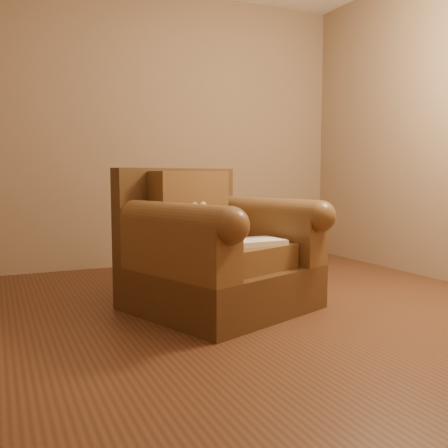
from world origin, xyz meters
name	(u,v)px	position (x,y,z in m)	size (l,w,h in m)	color
floor	(246,314)	(0.00, 0.00, 0.00)	(4.00, 4.00, 0.00)	#57311D
room	(248,43)	(0.00, 0.00, 1.71)	(4.02, 4.02, 2.71)	#8E7157
armchair	(216,254)	(-0.11, 0.24, 0.37)	(1.34, 1.31, 0.95)	#492F18
teddy_bear	(202,226)	(-0.19, 0.30, 0.56)	(0.20, 0.23, 0.27)	#C7A98B
guidebook	(250,242)	(0.03, 0.00, 0.47)	(0.44, 0.27, 0.03)	beige
side_table	(274,241)	(0.69, 0.83, 0.34)	(0.45, 0.45, 0.63)	#BE8634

